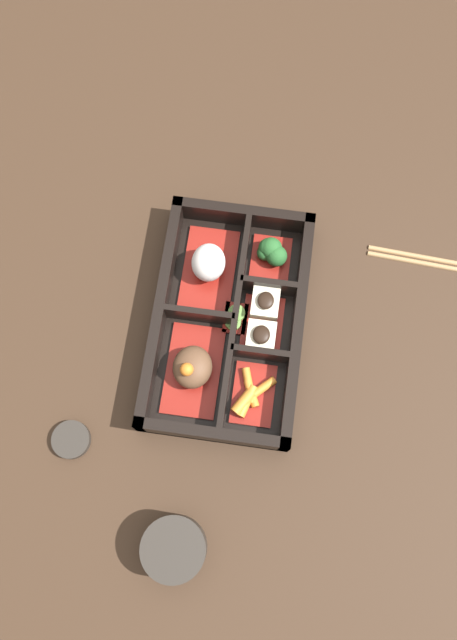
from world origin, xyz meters
The scene contains 12 objects.
ground_plane centered at (0.00, 0.00, 0.00)m, with size 3.00×3.00×0.00m, color #382619.
bento_base centered at (0.00, 0.00, 0.01)m, with size 0.32×0.20×0.01m.
bento_rim centered at (0.00, 0.00, 0.02)m, with size 0.32×0.20×0.05m.
bowl_stew centered at (-0.07, 0.04, 0.03)m, with size 0.12×0.07×0.05m.
bowl_rice centered at (0.07, 0.04, 0.03)m, with size 0.12×0.07×0.06m.
bowl_carrots centered at (-0.09, -0.04, 0.02)m, with size 0.08×0.06×0.02m.
bowl_tofu centered at (0.01, -0.05, 0.02)m, with size 0.09×0.05×0.03m.
bowl_greens centered at (0.10, -0.05, 0.03)m, with size 0.07×0.05×0.04m.
bowl_pickles centered at (0.01, -0.01, 0.01)m, with size 0.04×0.03×0.01m.
tea_cup centered at (-0.29, 0.03, 0.03)m, with size 0.08×0.08×0.05m.
chopsticks centered at (0.13, -0.28, 0.00)m, with size 0.03×0.20×0.01m.
sauce_dish centered at (-0.18, 0.18, 0.01)m, with size 0.05×0.05×0.01m.
Camera 1 is at (-0.23, -0.03, 0.83)m, focal length 35.00 mm.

